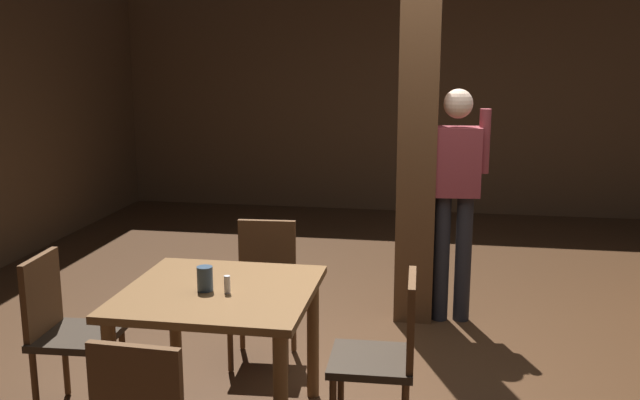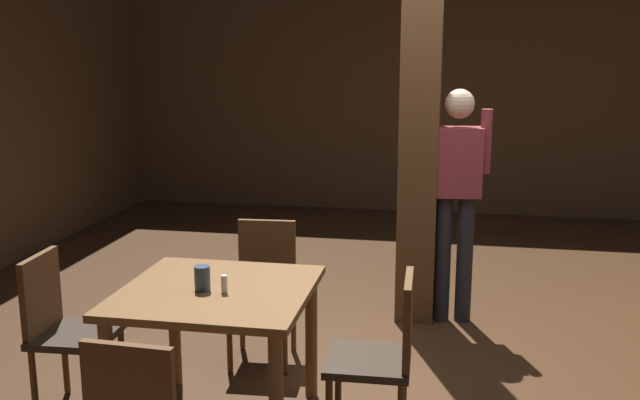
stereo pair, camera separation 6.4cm
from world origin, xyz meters
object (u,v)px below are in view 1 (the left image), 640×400
(chair_west, at_px, (64,326))
(salt_shaker, at_px, (227,284))
(dining_table, at_px, (220,312))
(napkin_cup, at_px, (205,279))
(chair_east, at_px, (387,351))
(standing_person, at_px, (455,189))
(chair_north, at_px, (264,284))

(chair_west, bearing_deg, salt_shaker, -4.30)
(dining_table, distance_m, napkin_cup, 0.20)
(chair_east, height_order, standing_person, standing_person)
(chair_east, relative_size, chair_west, 1.00)
(napkin_cup, relative_size, standing_person, 0.07)
(chair_north, relative_size, salt_shaker, 9.67)
(salt_shaker, distance_m, standing_person, 2.19)
(napkin_cup, bearing_deg, chair_north, 85.67)
(chair_west, xyz_separation_m, napkin_cup, (0.83, -0.05, 0.33))
(dining_table, xyz_separation_m, chair_east, (0.88, -0.03, -0.14))
(chair_west, bearing_deg, dining_table, -0.69)
(chair_north, distance_m, standing_person, 1.58)
(chair_west, bearing_deg, napkin_cup, -3.59)
(dining_table, distance_m, chair_east, 0.89)
(napkin_cup, bearing_deg, chair_east, 0.97)
(chair_east, bearing_deg, salt_shaker, -177.50)
(chair_north, bearing_deg, standing_person, 36.36)
(chair_east, bearing_deg, chair_west, 178.82)
(dining_table, bearing_deg, chair_east, -1.68)
(dining_table, relative_size, chair_west, 1.09)
(chair_east, relative_size, napkin_cup, 6.97)
(chair_east, distance_m, chair_north, 1.27)
(chair_north, bearing_deg, napkin_cup, -94.33)
(chair_west, distance_m, chair_north, 1.27)
(chair_north, relative_size, standing_person, 0.52)
(chair_north, height_order, standing_person, standing_person)
(chair_east, relative_size, standing_person, 0.52)
(salt_shaker, bearing_deg, chair_north, 93.13)
(napkin_cup, bearing_deg, standing_person, 55.05)
(standing_person, bearing_deg, dining_table, -124.27)
(chair_north, xyz_separation_m, napkin_cup, (-0.07, -0.94, 0.33))
(dining_table, relative_size, chair_east, 1.09)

